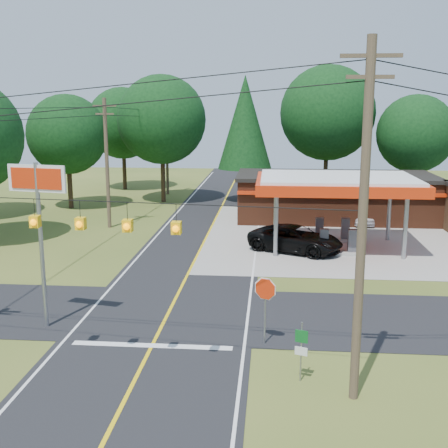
# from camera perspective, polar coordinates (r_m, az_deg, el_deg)

# --- Properties ---
(ground) EXTENTS (120.00, 120.00, 0.00)m
(ground) POSITION_cam_1_polar(r_m,az_deg,el_deg) (26.49, -5.68, -9.04)
(ground) COLOR #41541D
(ground) RESTS_ON ground
(main_highway) EXTENTS (8.00, 120.00, 0.02)m
(main_highway) POSITION_cam_1_polar(r_m,az_deg,el_deg) (26.48, -5.68, -9.02)
(main_highway) COLOR black
(main_highway) RESTS_ON ground
(cross_road) EXTENTS (70.00, 7.00, 0.02)m
(cross_road) POSITION_cam_1_polar(r_m,az_deg,el_deg) (26.48, -5.68, -9.01)
(cross_road) COLOR black
(cross_road) RESTS_ON ground
(lane_center_yellow) EXTENTS (0.15, 110.00, 0.00)m
(lane_center_yellow) POSITION_cam_1_polar(r_m,az_deg,el_deg) (26.48, -5.68, -8.99)
(lane_center_yellow) COLOR yellow
(lane_center_yellow) RESTS_ON main_highway
(gas_canopy) EXTENTS (10.60, 7.40, 4.88)m
(gas_canopy) POSITION_cam_1_polar(r_m,az_deg,el_deg) (37.89, 11.42, 3.88)
(gas_canopy) COLOR gray
(gas_canopy) RESTS_ON ground
(convenience_store) EXTENTS (16.40, 7.55, 3.80)m
(convenience_store) POSITION_cam_1_polar(r_m,az_deg,el_deg) (48.16, 11.19, 2.77)
(convenience_store) COLOR #5B2C1A
(convenience_store) RESTS_ON ground
(utility_pole_near_right) EXTENTS (1.80, 0.30, 11.50)m
(utility_pole_near_right) POSITION_cam_1_polar(r_m,az_deg,el_deg) (17.86, 13.89, 0.23)
(utility_pole_near_right) COLOR #473828
(utility_pole_near_right) RESTS_ON ground
(utility_pole_far_left) EXTENTS (1.80, 0.30, 10.00)m
(utility_pole_far_left) POSITION_cam_1_polar(r_m,az_deg,el_deg) (44.34, -11.82, 6.24)
(utility_pole_far_left) COLOR #473828
(utility_pole_far_left) RESTS_ON ground
(utility_pole_north) EXTENTS (0.30, 0.30, 9.50)m
(utility_pole_north) POSITION_cam_1_polar(r_m,az_deg,el_deg) (60.50, -5.82, 7.50)
(utility_pole_north) COLOR #473828
(utility_pole_north) RESTS_ON ground
(overhead_beacons) EXTENTS (17.04, 2.04, 1.03)m
(overhead_beacons) POSITION_cam_1_polar(r_m,az_deg,el_deg) (19.42, -12.19, 2.00)
(overhead_beacons) COLOR black
(overhead_beacons) RESTS_ON ground
(treeline_backdrop) EXTENTS (70.27, 51.59, 13.30)m
(treeline_backdrop) POSITION_cam_1_polar(r_m,az_deg,el_deg) (48.48, 0.33, 9.68)
(treeline_backdrop) COLOR #332316
(treeline_backdrop) RESTS_ON ground
(suv_car) EXTENTS (8.17, 8.17, 1.71)m
(suv_car) POSITION_cam_1_polar(r_m,az_deg,el_deg) (37.10, 7.28, -1.52)
(suv_car) COLOR black
(suv_car) RESTS_ON ground
(sedan_car) EXTENTS (3.95, 3.95, 1.34)m
(sedan_car) POSITION_cam_1_polar(r_m,az_deg,el_deg) (46.71, 13.82, 0.81)
(sedan_car) COLOR white
(sedan_car) RESTS_ON ground
(big_stop_sign) EXTENTS (2.63, 0.60, 7.18)m
(big_stop_sign) POSITION_cam_1_polar(r_m,az_deg,el_deg) (24.62, -18.34, 1.78)
(big_stop_sign) COLOR gray
(big_stop_sign) RESTS_ON ground
(octagonal_stop_sign) EXTENTS (0.90, 0.43, 2.83)m
(octagonal_stop_sign) POSITION_cam_1_polar(r_m,az_deg,el_deg) (22.50, 4.20, -7.10)
(octagonal_stop_sign) COLOR gray
(octagonal_stop_sign) RESTS_ON ground
(route_sign_post) EXTENTS (0.43, 0.17, 2.19)m
(route_sign_post) POSITION_cam_1_polar(r_m,az_deg,el_deg) (20.04, 7.85, -12.23)
(route_sign_post) COLOR gray
(route_sign_post) RESTS_ON ground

